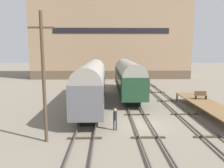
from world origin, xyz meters
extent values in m
plane|color=slate|center=(0.00, 0.00, 0.00)|extent=(200.00, 200.00, 0.00)
cube|color=#4C4742|center=(-5.53, 0.00, 0.18)|extent=(0.08, 60.00, 0.16)
cube|color=#4C4742|center=(-4.10, 0.00, 0.18)|extent=(0.08, 60.00, 0.16)
cube|color=#3D2D1E|center=(-4.82, -3.00, 0.05)|extent=(2.60, 0.24, 0.10)
cube|color=#3D2D1E|center=(-4.82, 3.00, 0.05)|extent=(2.60, 0.24, 0.10)
cube|color=#3D2D1E|center=(-4.82, 9.00, 0.05)|extent=(2.60, 0.24, 0.10)
cube|color=#3D2D1E|center=(-4.82, 15.00, 0.05)|extent=(2.60, 0.24, 0.10)
cube|color=#3D2D1E|center=(-4.82, 21.00, 0.05)|extent=(2.60, 0.24, 0.10)
cube|color=#3D2D1E|center=(-4.82, 27.00, 0.05)|extent=(2.60, 0.24, 0.10)
cube|color=#4C4742|center=(-0.72, 0.00, 0.18)|extent=(0.08, 60.00, 0.16)
cube|color=#4C4742|center=(0.72, 0.00, 0.18)|extent=(0.08, 60.00, 0.16)
cube|color=#3D2D1E|center=(0.00, -3.00, 0.05)|extent=(2.60, 0.24, 0.10)
cube|color=#3D2D1E|center=(0.00, 3.00, 0.05)|extent=(2.60, 0.24, 0.10)
cube|color=#3D2D1E|center=(0.00, 9.00, 0.05)|extent=(2.60, 0.24, 0.10)
cube|color=#3D2D1E|center=(0.00, 15.00, 0.05)|extent=(2.60, 0.24, 0.10)
cube|color=#3D2D1E|center=(0.00, 21.00, 0.05)|extent=(2.60, 0.24, 0.10)
cube|color=#3D2D1E|center=(0.00, 27.00, 0.05)|extent=(2.60, 0.24, 0.10)
cube|color=#4C4742|center=(4.10, 0.00, 0.18)|extent=(0.08, 60.00, 0.16)
cube|color=#4C4742|center=(5.53, 0.00, 0.18)|extent=(0.08, 60.00, 0.16)
cube|color=#3D2D1E|center=(4.82, -3.00, 0.05)|extent=(2.60, 0.24, 0.10)
cube|color=#3D2D1E|center=(4.82, 3.00, 0.05)|extent=(2.60, 0.24, 0.10)
cube|color=#3D2D1E|center=(4.82, 9.00, 0.05)|extent=(2.60, 0.24, 0.10)
cube|color=#3D2D1E|center=(4.82, 15.00, 0.05)|extent=(2.60, 0.24, 0.10)
cube|color=#3D2D1E|center=(4.82, 21.00, 0.05)|extent=(2.60, 0.24, 0.10)
cube|color=#3D2D1E|center=(4.82, 27.00, 0.05)|extent=(2.60, 0.24, 0.10)
cube|color=black|center=(-4.82, 12.48, 0.50)|extent=(1.80, 2.40, 1.00)
cube|color=black|center=(-4.82, 0.91, 0.50)|extent=(1.80, 2.40, 1.00)
cube|color=slate|center=(-4.82, 6.69, 2.45)|extent=(2.87, 17.80, 2.91)
cube|color=black|center=(-4.82, 6.69, 2.80)|extent=(2.91, 16.38, 1.05)
cylinder|color=gray|center=(-4.82, 6.69, 3.91)|extent=(2.72, 17.45, 2.72)
cube|color=black|center=(0.00, 18.69, 0.50)|extent=(1.80, 2.40, 1.00)
cube|color=black|center=(0.00, 7.38, 0.50)|extent=(1.80, 2.40, 1.00)
cube|color=#1E4228|center=(0.00, 13.04, 2.34)|extent=(3.00, 17.40, 2.68)
cube|color=black|center=(0.00, 13.04, 2.66)|extent=(3.04, 16.01, 0.97)
cylinder|color=gray|center=(0.00, 13.04, 3.68)|extent=(2.85, 17.05, 2.85)
cube|color=brown|center=(7.53, 3.11, 0.95)|extent=(2.79, 13.31, 0.10)
cylinder|color=brown|center=(6.28, 9.61, 0.45)|extent=(0.20, 0.20, 0.90)
cylinder|color=brown|center=(8.77, 9.61, 0.45)|extent=(0.20, 0.20, 0.90)
cylinder|color=brown|center=(6.28, 3.11, 0.45)|extent=(0.20, 0.20, 0.90)
cylinder|color=brown|center=(8.77, 3.11, 0.45)|extent=(0.20, 0.20, 0.90)
cube|color=brown|center=(7.81, 5.81, 1.43)|extent=(1.40, 0.40, 0.06)
cube|color=brown|center=(7.81, 5.98, 1.69)|extent=(1.40, 0.06, 0.45)
cube|color=black|center=(7.21, 5.81, 1.20)|extent=(0.06, 0.40, 0.40)
cube|color=black|center=(8.40, 5.81, 1.20)|extent=(0.06, 0.40, 0.40)
cylinder|color=#282833|center=(-2.55, -1.27, 0.44)|extent=(0.12, 0.12, 0.89)
cylinder|color=#282833|center=(-2.35, -1.27, 0.44)|extent=(0.12, 0.12, 0.89)
cylinder|color=#232328|center=(-2.45, -1.27, 1.25)|extent=(0.32, 0.32, 0.74)
sphere|color=tan|center=(-2.45, -1.27, 1.74)|extent=(0.24, 0.24, 0.24)
cylinder|color=#473828|center=(-7.56, -3.40, 4.61)|extent=(0.24, 0.24, 9.23)
cube|color=#473828|center=(-7.56, -3.40, 8.12)|extent=(1.80, 0.12, 0.12)
cube|color=brown|center=(-2.00, 37.25, 1.00)|extent=(37.16, 11.81, 2.00)
cube|color=#9E7F60|center=(-2.00, 37.25, 11.00)|extent=(37.16, 11.81, 18.00)
cube|color=black|center=(-2.00, 31.30, 11.00)|extent=(26.01, 0.10, 1.20)
camera|label=1|loc=(-3.18, -18.67, 6.57)|focal=35.00mm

